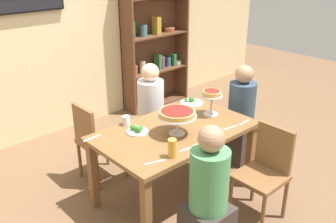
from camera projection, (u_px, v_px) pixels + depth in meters
name	position (u px, v px, depth m)	size (l,w,h in m)	color
ground_plane	(175.00, 195.00, 3.80)	(12.00, 12.00, 0.00)	brown
rear_partition	(56.00, 26.00, 4.73)	(8.00, 0.12, 2.80)	beige
dining_table	(175.00, 138.00, 3.54)	(1.49, 0.91, 0.74)	brown
bookshelf	(154.00, 34.00, 5.62)	(1.10, 0.30, 2.21)	brown
diner_head_east	(240.00, 121.00, 4.26)	(0.34, 0.34, 1.15)	#382D28
diner_far_right	(151.00, 119.00, 4.32)	(0.34, 0.34, 1.15)	#382D28
diner_near_left	(208.00, 203.00, 2.88)	(0.34, 0.34, 1.15)	#382D28
chair_far_left	(95.00, 139.00, 3.87)	(0.40, 0.40, 0.87)	brown
chair_near_right	(265.00, 169.00, 3.34)	(0.40, 0.40, 0.87)	brown
deep_dish_pizza_stand	(177.00, 115.00, 3.34)	(0.36, 0.36, 0.23)	silver
personal_pizza_stand	(212.00, 96.00, 3.73)	(0.22, 0.22, 0.26)	silver
salad_plate_near_diner	(191.00, 102.00, 4.09)	(0.25, 0.25, 0.07)	white
salad_plate_far_diner	(170.00, 113.00, 3.81)	(0.24, 0.24, 0.07)	white
salad_plate_spare	(137.00, 130.00, 3.43)	(0.20, 0.20, 0.07)	white
beer_glass_amber_tall	(172.00, 148.00, 3.00)	(0.07, 0.07, 0.16)	gold
water_glass_clear_near	(126.00, 121.00, 3.57)	(0.07, 0.07, 0.09)	white
cutlery_fork_near	(230.00, 128.00, 3.53)	(0.18, 0.02, 0.01)	silver
cutlery_knife_near	(244.00, 122.00, 3.63)	(0.18, 0.02, 0.01)	silver
cutlery_fork_far	(155.00, 162.00, 2.96)	(0.18, 0.02, 0.01)	silver
cutlery_knife_far	(188.00, 149.00, 3.16)	(0.18, 0.02, 0.01)	silver
cutlery_spare_fork	(92.00, 138.00, 3.33)	(0.18, 0.02, 0.01)	silver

